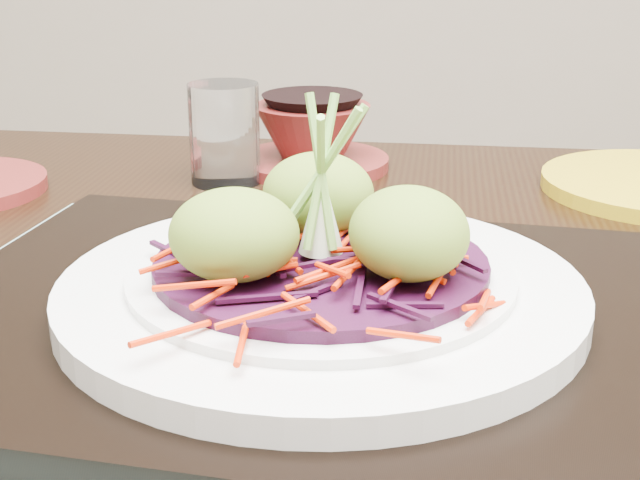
{
  "coord_description": "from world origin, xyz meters",
  "views": [
    {
      "loc": [
        -0.1,
        -0.43,
        1.02
      ],
      "look_at": [
        -0.09,
        0.04,
        0.85
      ],
      "focal_mm": 50.0,
      "sensor_mm": 36.0,
      "label": 1
    }
  ],
  "objects_px": {
    "serving_tray": "(321,321)",
    "white_plate": "(321,289)",
    "terracotta_bowl_set": "(312,140)",
    "water_glass": "(225,134)",
    "dining_table": "(349,447)"
  },
  "relations": [
    {
      "from": "serving_tray",
      "to": "white_plate",
      "type": "xyz_separation_m",
      "value": [
        0.0,
        -0.0,
        0.02
      ]
    },
    {
      "from": "serving_tray",
      "to": "terracotta_bowl_set",
      "type": "distance_m",
      "value": 0.38
    },
    {
      "from": "serving_tray",
      "to": "white_plate",
      "type": "bearing_deg",
      "value": -75.81
    },
    {
      "from": "white_plate",
      "to": "water_glass",
      "type": "height_order",
      "value": "water_glass"
    },
    {
      "from": "dining_table",
      "to": "water_glass",
      "type": "height_order",
      "value": "water_glass"
    },
    {
      "from": "dining_table",
      "to": "white_plate",
      "type": "bearing_deg",
      "value": -99.69
    },
    {
      "from": "dining_table",
      "to": "serving_tray",
      "type": "height_order",
      "value": "serving_tray"
    },
    {
      "from": "dining_table",
      "to": "white_plate",
      "type": "distance_m",
      "value": 0.15
    },
    {
      "from": "white_plate",
      "to": "terracotta_bowl_set",
      "type": "bearing_deg",
      "value": 89.63
    },
    {
      "from": "dining_table",
      "to": "water_glass",
      "type": "distance_m",
      "value": 0.32
    },
    {
      "from": "white_plate",
      "to": "terracotta_bowl_set",
      "type": "height_order",
      "value": "terracotta_bowl_set"
    },
    {
      "from": "serving_tray",
      "to": "terracotta_bowl_set",
      "type": "bearing_deg",
      "value": 103.82
    },
    {
      "from": "dining_table",
      "to": "serving_tray",
      "type": "xyz_separation_m",
      "value": [
        -0.02,
        -0.06,
        0.12
      ]
    },
    {
      "from": "dining_table",
      "to": "serving_tray",
      "type": "distance_m",
      "value": 0.13
    },
    {
      "from": "dining_table",
      "to": "terracotta_bowl_set",
      "type": "bearing_deg",
      "value": 102.62
    }
  ]
}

